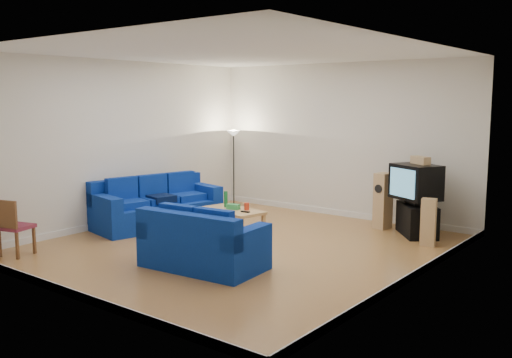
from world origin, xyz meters
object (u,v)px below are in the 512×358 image
Objects in this scene: coffee_table at (234,212)px; tv_stand at (417,220)px; television at (416,182)px; sofa_loveseat at (201,246)px; sofa_three_seat at (156,208)px.

coffee_table is 1.40× the size of tv_stand.
television reaches higher than coffee_table.
sofa_loveseat is at bearing -85.98° from television.
television reaches higher than sofa_three_seat.
television reaches higher than tv_stand.
sofa_loveseat is 4.25m from tv_stand.
tv_stand is 0.94× the size of television.
sofa_three_seat is 1.97× the size of coffee_table.
coffee_table is at bearing -119.44° from television.
coffee_table is at bearing -95.37° from tv_stand.
television is at bearing 33.59° from coffee_table.
sofa_three_seat is 2.60× the size of television.
sofa_loveseat is 1.96× the size of tv_stand.
coffee_table is (1.56, 0.52, 0.04)m from sofa_three_seat.
sofa_loveseat is at bearing -62.56° from tv_stand.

